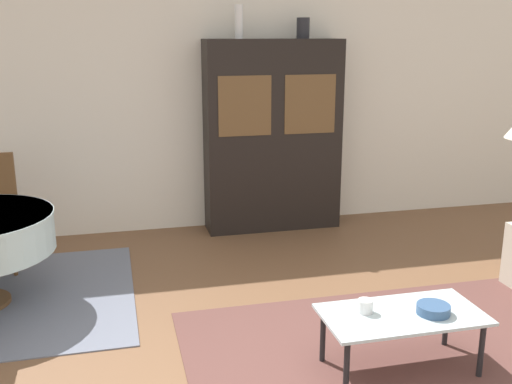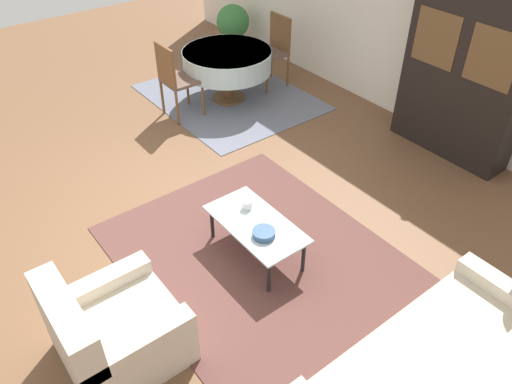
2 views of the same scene
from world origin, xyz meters
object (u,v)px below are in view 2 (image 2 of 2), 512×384
Objects in this scene: dining_table at (227,61)px; cup at (247,204)px; armchair at (113,332)px; dining_chair_far at (274,46)px; bowl at (264,233)px; couch at (440,381)px; potted_plant at (233,24)px; coffee_table at (256,226)px; display_cabinet at (465,74)px; dining_chair_near at (174,76)px.

dining_table is 3.01m from cup.
armchair is at bearing -73.90° from cup.
bowl is (2.96, -2.53, -0.17)m from dining_chair_far.
armchair is 1.67m from cup.
couch is at bearing 153.17° from dining_chair_far.
potted_plant is (-4.05, 2.72, 0.01)m from cup.
armchair is 4.39m from dining_table.
dining_table reaches higher than bowl.
cup is at bearing 136.68° from dining_chair_far.
cup reaches higher than coffee_table.
couch is 1.81m from bowl.
display_cabinet is 2.85m from dining_chair_far.
potted_plant is at bearing 66.52° from couch.
armchair is 1.12× the size of potted_plant.
coffee_table is (-1.98, -0.07, 0.06)m from couch.
dining_chair_near is at bearing -141.22° from display_cabinet.
cup is (-0.20, -2.94, -0.57)m from display_cabinet.
bowl is at bearing 92.30° from armchair.
coffee_table is (-0.24, 1.54, 0.05)m from armchair.
armchair is 0.70× the size of dining_table.
dining_table is (-2.78, 1.63, 0.23)m from coffee_table.
couch is 20.93× the size of cup.
dining_chair_near is 10.77× the size of cup.
couch is 1.98× the size of coffee_table.
armchair is 4.61m from display_cabinet.
cup is (-0.46, 1.60, 0.14)m from armchair.
coffee_table is 0.98× the size of dining_chair_near.
coffee_table is 0.50× the size of display_cabinet.
bowl is (2.96, -0.84, -0.17)m from dining_chair_near.
couch reaches higher than potted_plant.
armchair reaches higher than cup.
cup is (-0.22, 0.06, 0.08)m from coffee_table.
display_cabinet is 21.21× the size of cup.
dining_table is 1.61× the size of potted_plant.
couch is 0.99× the size of display_cabinet.
dining_chair_near reaches higher than armchair.
dining_chair_far is 3.90m from bowl.
couch reaches higher than cup.
couch is at bearing -18.17° from dining_table.
dining_chair_near is at bearing 90.00° from dining_chair_far.
dining_table is 1.22× the size of dining_chair_far.
potted_plant is (-4.25, -0.22, -0.56)m from display_cabinet.
dining_chair_near is (-3.02, 2.32, 0.29)m from armchair.
dining_table is at bearing -37.77° from potted_plant.
dining_chair_near is 2.67m from cup.
dining_chair_far is at bearing 90.00° from dining_chair_near.
potted_plant is (-1.49, 2.00, -0.14)m from dining_chair_near.
coffee_table is at bearing 91.93° from couch.
dining_chair_near is 4.96× the size of bowl.
display_cabinet is (-0.02, 3.01, 0.66)m from coffee_table.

